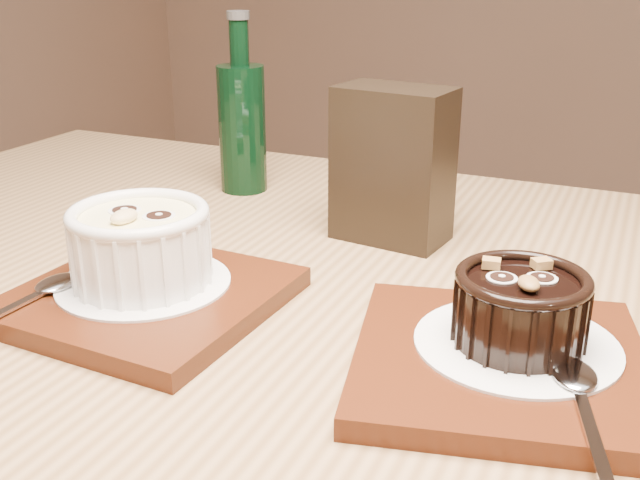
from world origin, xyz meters
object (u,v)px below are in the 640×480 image
at_px(ramekin_white, 140,242).
at_px(green_bottle, 242,124).
at_px(condiment_stand, 393,165).
at_px(tray_left, 149,298).
at_px(ramekin_dark, 521,305).
at_px(tray_right, 499,363).
at_px(table, 342,416).

relative_size(ramekin_white, green_bottle, 0.54).
distance_m(ramekin_white, condiment_stand, 0.24).
xyz_separation_m(tray_left, ramekin_dark, (0.27, 0.02, 0.04)).
relative_size(tray_left, tray_right, 1.00).
bearing_deg(table, condiment_stand, 95.26).
height_order(tray_right, ramekin_dark, ramekin_dark).
height_order(condiment_stand, green_bottle, green_bottle).
distance_m(tray_left, green_bottle, 0.31).
bearing_deg(green_bottle, ramekin_white, -76.71).
bearing_deg(green_bottle, tray_left, -75.61).
bearing_deg(tray_right, ramekin_dark, 61.09).
relative_size(ramekin_dark, condiment_stand, 0.60).
xyz_separation_m(table, tray_left, (-0.14, -0.05, 0.10)).
distance_m(tray_right, ramekin_dark, 0.04).
bearing_deg(ramekin_dark, green_bottle, 119.50).
bearing_deg(green_bottle, tray_right, -40.70).
height_order(tray_right, green_bottle, green_bottle).
bearing_deg(condiment_stand, green_bottle, 157.07).
relative_size(tray_left, ramekin_dark, 2.15).
bearing_deg(ramekin_white, tray_right, 1.37).
relative_size(table, tray_right, 6.79).
bearing_deg(table, ramekin_white, -163.93).
xyz_separation_m(tray_right, condiment_stand, (-0.14, 0.20, 0.06)).
height_order(table, tray_right, tray_right).
bearing_deg(ramekin_white, green_bottle, 104.91).
height_order(tray_left, condiment_stand, condiment_stand).
xyz_separation_m(tray_left, ramekin_white, (-0.01, 0.01, 0.04)).
relative_size(table, condiment_stand, 8.73).
height_order(tray_left, ramekin_dark, ramekin_dark).
bearing_deg(tray_left, ramekin_white, 141.12).
height_order(ramekin_white, ramekin_dark, ramekin_white).
height_order(table, ramekin_dark, ramekin_dark).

